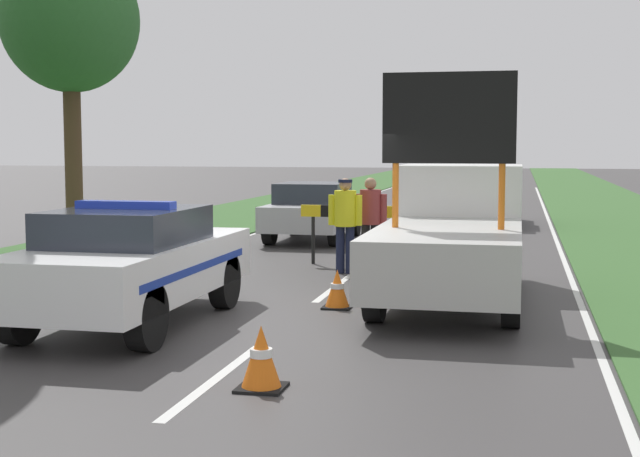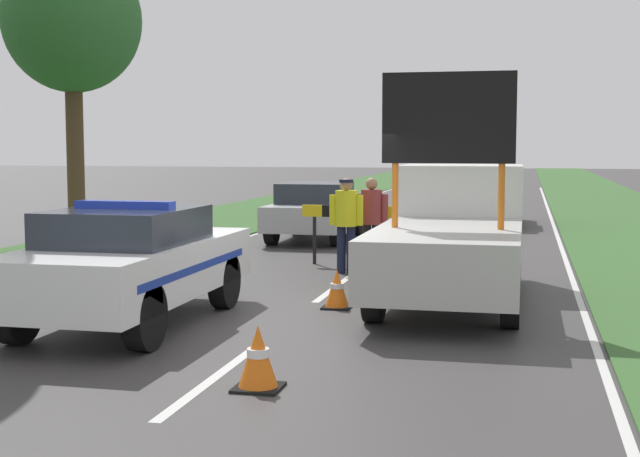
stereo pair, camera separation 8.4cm
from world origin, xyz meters
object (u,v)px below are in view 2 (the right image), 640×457
(police_car, at_px, (130,262))
(queued_car_sedan_black, at_px, (491,198))
(road_barrier, at_px, (363,217))
(traffic_cone_near_truck, at_px, (337,289))
(roadside_tree_near_right, at_px, (72,22))
(work_truck, at_px, (454,234))
(pedestrian_civilian, at_px, (371,216))
(traffic_cone_near_police, at_px, (258,358))
(queued_car_sedan_silver, at_px, (316,210))
(police_officer, at_px, (346,217))
(traffic_cone_centre_front, at_px, (124,268))

(police_car, height_order, queued_car_sedan_black, police_car)
(road_barrier, xyz_separation_m, traffic_cone_near_truck, (0.46, -4.62, -0.67))
(traffic_cone_near_truck, bearing_deg, roadside_tree_near_right, 143.77)
(road_barrier, bearing_deg, queued_car_sedan_black, 69.99)
(work_truck, distance_m, roadside_tree_near_right, 9.90)
(pedestrian_civilian, height_order, roadside_tree_near_right, roadside_tree_near_right)
(roadside_tree_near_right, bearing_deg, traffic_cone_near_truck, -36.23)
(police_car, distance_m, traffic_cone_near_police, 3.68)
(pedestrian_civilian, height_order, queued_car_sedan_silver, pedestrian_civilian)
(police_officer, height_order, roadside_tree_near_right, roadside_tree_near_right)
(road_barrier, height_order, police_officer, police_officer)
(police_officer, bearing_deg, traffic_cone_near_police, 73.89)
(queued_car_sedan_black, bearing_deg, work_truck, 89.65)
(police_car, relative_size, road_barrier, 1.89)
(police_car, bearing_deg, road_barrier, 75.99)
(work_truck, height_order, traffic_cone_near_police, work_truck)
(queued_car_sedan_silver, relative_size, roadside_tree_near_right, 0.61)
(police_officer, relative_size, traffic_cone_centre_front, 2.58)
(traffic_cone_near_truck, bearing_deg, police_car, -144.07)
(traffic_cone_centre_front, distance_m, queued_car_sedan_silver, 8.04)
(traffic_cone_centre_front, bearing_deg, queued_car_sedan_silver, 80.09)
(road_barrier, xyz_separation_m, police_officer, (-0.10, -1.13, 0.08))
(police_officer, bearing_deg, queued_car_sedan_black, -122.77)
(road_barrier, distance_m, queued_car_sedan_silver, 4.69)
(police_car, height_order, police_officer, police_officer)
(traffic_cone_centre_front, distance_m, traffic_cone_near_truck, 3.90)
(traffic_cone_centre_front, xyz_separation_m, roadside_tree_near_right, (-2.95, 3.96, 4.57))
(work_truck, height_order, pedestrian_civilian, work_truck)
(pedestrian_civilian, distance_m, queued_car_sedan_silver, 5.36)
(queued_car_sedan_silver, bearing_deg, road_barrier, 114.41)
(road_barrier, xyz_separation_m, queued_car_sedan_black, (2.11, 9.70, -0.17))
(queued_car_sedan_black, bearing_deg, roadside_tree_near_right, 48.21)
(road_barrier, distance_m, traffic_cone_near_police, 9.01)
(road_barrier, relative_size, queued_car_sedan_silver, 0.60)
(traffic_cone_near_police, xyz_separation_m, traffic_cone_centre_front, (-3.92, 5.32, 0.03))
(work_truck, distance_m, queued_car_sedan_black, 13.11)
(traffic_cone_near_police, bearing_deg, work_truck, 75.54)
(queued_car_sedan_silver, distance_m, roadside_tree_near_right, 7.19)
(police_officer, bearing_deg, traffic_cone_centre_front, 16.76)
(roadside_tree_near_right, bearing_deg, traffic_cone_near_police, -53.49)
(police_officer, bearing_deg, police_car, 49.42)
(work_truck, height_order, road_barrier, work_truck)
(queued_car_sedan_silver, bearing_deg, traffic_cone_centre_front, 80.09)
(road_barrier, height_order, traffic_cone_centre_front, road_barrier)
(police_car, xyz_separation_m, roadside_tree_near_right, (-4.33, 6.67, 4.09))
(queued_car_sedan_black, bearing_deg, traffic_cone_near_police, 85.37)
(work_truck, distance_m, traffic_cone_near_truck, 2.11)
(police_car, bearing_deg, traffic_cone_near_truck, 38.85)
(work_truck, height_order, police_officer, work_truck)
(queued_car_sedan_silver, bearing_deg, police_car, 90.01)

